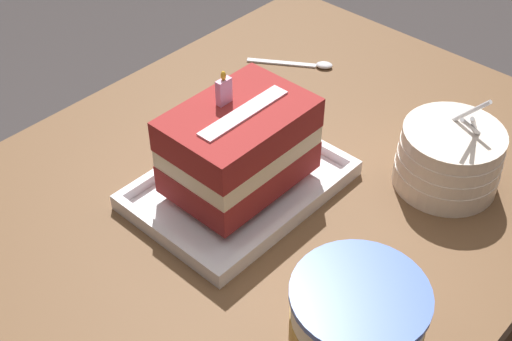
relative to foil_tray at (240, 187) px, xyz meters
name	(u,v)px	position (x,y,z in m)	size (l,w,h in m)	color
dining_table	(270,244)	(0.04, -0.02, -0.14)	(0.98, 0.74, 0.77)	brown
foil_tray	(240,187)	(0.00, 0.00, 0.00)	(0.29, 0.21, 0.02)	silver
birthday_cake	(239,146)	(0.00, 0.00, 0.08)	(0.19, 0.13, 0.16)	maroon
bowl_stack	(449,158)	(0.21, -0.20, 0.04)	(0.15, 0.15, 0.15)	silver
ice_cream_tub	(355,327)	(-0.12, -0.28, 0.05)	(0.14, 0.14, 0.12)	silver
serving_spoon_near_tray	(308,64)	(0.32, 0.14, 0.00)	(0.10, 0.14, 0.01)	silver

